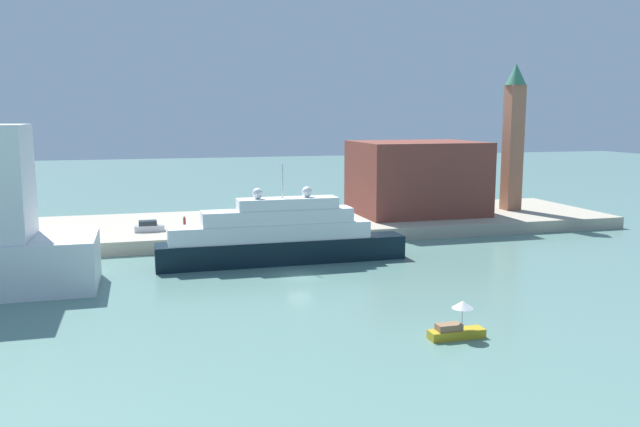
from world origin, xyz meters
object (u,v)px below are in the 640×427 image
(parked_car, at_px, (149,227))
(mooring_bollard, at_px, (269,230))
(large_yacht, at_px, (279,237))
(small_motorboat, at_px, (457,326))
(work_barge, at_px, (74,264))
(harbor_building, at_px, (417,178))
(bell_tower, at_px, (513,132))
(person_figure, at_px, (184,222))

(parked_car, height_order, mooring_bollard, parked_car)
(large_yacht, xyz_separation_m, mooring_bollard, (0.69, 10.36, -0.95))
(large_yacht, bearing_deg, small_motorboat, -74.72)
(work_barge, height_order, harbor_building, harbor_building)
(small_motorboat, xyz_separation_m, parked_car, (-22.60, 44.82, 1.39))
(small_motorboat, distance_m, bell_tower, 62.39)
(large_yacht, xyz_separation_m, bell_tower, (43.23, 20.50, 11.39))
(small_motorboat, xyz_separation_m, harbor_building, (18.73, 50.43, 6.44))
(small_motorboat, distance_m, harbor_building, 54.18)
(large_yacht, distance_m, parked_car, 21.45)
(bell_tower, bearing_deg, harbor_building, 177.35)
(bell_tower, height_order, mooring_bollard, bell_tower)
(parked_car, xyz_separation_m, mooring_bollard, (15.33, -5.30, -0.24))
(small_motorboat, relative_size, work_barge, 0.90)
(small_motorboat, bearing_deg, parked_car, 116.76)
(harbor_building, relative_size, mooring_bollard, 24.76)
(large_yacht, distance_m, harbor_building, 34.41)
(parked_car, distance_m, mooring_bollard, 16.22)
(mooring_bollard, bearing_deg, harbor_building, 22.77)
(large_yacht, xyz_separation_m, person_figure, (-9.83, 17.22, -0.58))
(work_barge, height_order, mooring_bollard, mooring_bollard)
(parked_car, xyz_separation_m, person_figure, (4.80, 1.55, 0.13))
(work_barge, height_order, person_figure, person_figure)
(small_motorboat, bearing_deg, harbor_building, 69.63)
(bell_tower, bearing_deg, small_motorboat, -125.38)
(parked_car, bearing_deg, bell_tower, 4.78)
(parked_car, bearing_deg, mooring_bollard, -19.09)
(work_barge, distance_m, harbor_building, 53.32)
(small_motorboat, height_order, bell_tower, bell_tower)
(small_motorboat, height_order, harbor_building, harbor_building)
(work_barge, bearing_deg, bell_tower, 14.15)
(work_barge, relative_size, person_figure, 3.04)
(bell_tower, xyz_separation_m, parked_car, (-57.87, -4.84, -12.10))
(small_motorboat, xyz_separation_m, bell_tower, (35.27, 49.66, 13.49))
(work_barge, bearing_deg, harbor_building, 19.35)
(mooring_bollard, bearing_deg, small_motorboat, -79.57)
(bell_tower, bearing_deg, parked_car, -175.22)
(person_figure, bearing_deg, harbor_building, 6.33)
(harbor_building, distance_m, mooring_bollard, 28.69)
(large_yacht, relative_size, person_figure, 17.87)
(work_barge, relative_size, mooring_bollard, 6.44)
(small_motorboat, xyz_separation_m, mooring_bollard, (-7.27, 39.52, 1.15))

